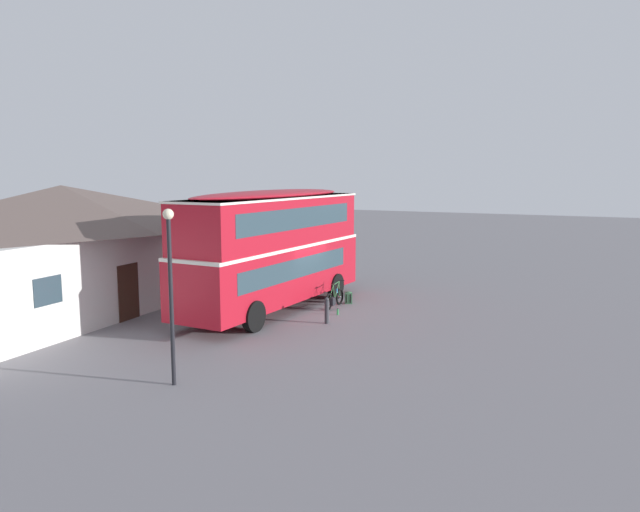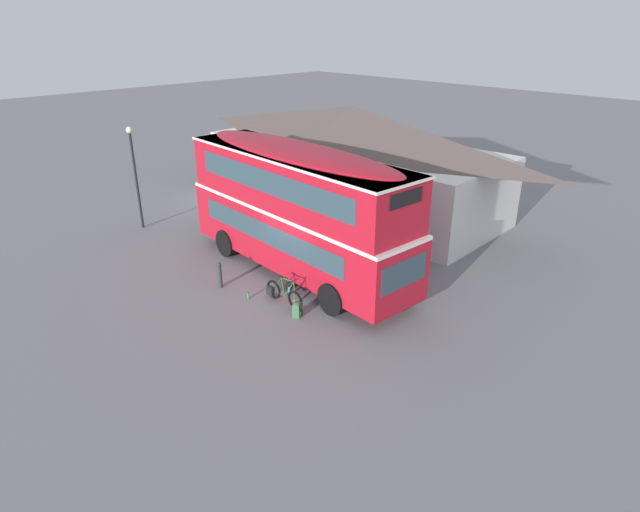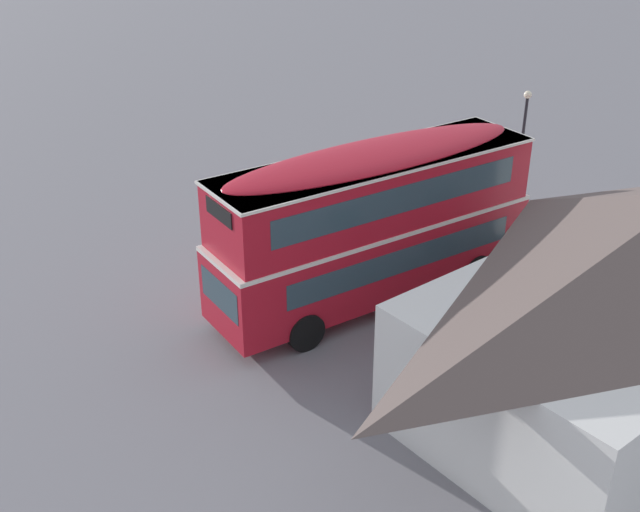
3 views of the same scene
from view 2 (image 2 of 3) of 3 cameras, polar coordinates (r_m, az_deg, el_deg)
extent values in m
plane|color=slate|center=(19.37, -2.34, -3.06)|extent=(120.00, 120.00, 0.00)
cylinder|color=black|center=(18.77, 6.61, -2.26)|extent=(1.11, 0.34, 1.10)
cylinder|color=black|center=(17.25, 1.27, -4.60)|extent=(1.11, 0.34, 1.10)
cylinder|color=black|center=(23.02, -4.97, 2.90)|extent=(1.11, 0.34, 1.10)
cylinder|color=black|center=(21.80, -9.97, 1.37)|extent=(1.11, 0.34, 1.10)
cube|color=#B21423|center=(19.69, -2.35, 2.25)|extent=(10.21, 3.04, 2.10)
cube|color=white|center=(19.31, -2.40, 5.23)|extent=(10.23, 3.06, 0.12)
cube|color=#B21423|center=(19.02, -2.45, 8.03)|extent=(9.90, 2.97, 1.90)
ellipsoid|color=#B21423|center=(18.76, -2.51, 11.05)|extent=(9.70, 2.91, 0.36)
cube|color=#2D424C|center=(16.33, 8.92, -1.85)|extent=(0.17, 2.05, 0.90)
cube|color=black|center=(15.54, 9.09, 6.07)|extent=(0.13, 1.38, 0.44)
cube|color=#2D424C|center=(19.02, -5.64, 2.33)|extent=(7.86, 0.46, 0.76)
cube|color=#2D424C|center=(18.27, -5.44, 7.75)|extent=(8.26, 0.48, 0.80)
cube|color=#2D424C|center=(20.47, -0.03, 4.04)|extent=(7.86, 0.46, 0.76)
cube|color=#2D424C|center=(19.74, 0.30, 9.10)|extent=(8.26, 0.48, 0.80)
cube|color=white|center=(18.79, -2.50, 10.69)|extent=(10.01, 3.06, 0.08)
torus|color=black|center=(17.62, -2.66, -4.74)|extent=(0.68, 0.08, 0.68)
torus|color=black|center=(18.36, -4.95, -3.56)|extent=(0.68, 0.08, 0.68)
cylinder|color=#B2B2B7|center=(17.62, -2.66, -4.74)|extent=(0.05, 0.10, 0.05)
cylinder|color=#B2B2B7|center=(18.36, -4.95, -3.56)|extent=(0.05, 0.10, 0.05)
cylinder|color=#2D6B38|center=(17.68, -3.31, -3.57)|extent=(0.50, 0.04, 0.73)
cylinder|color=#2D6B38|center=(17.57, -3.49, -2.54)|extent=(0.61, 0.04, 0.09)
cylinder|color=#2D6B38|center=(17.89, -3.96, -3.33)|extent=(0.18, 0.04, 0.67)
cylinder|color=#2D6B38|center=(18.18, -4.37, -3.94)|extent=(0.57, 0.03, 0.09)
cylinder|color=#2D6B38|center=(18.07, -4.55, -2.95)|extent=(0.45, 0.03, 0.61)
cylinder|color=#2D6B38|center=(17.49, -2.74, -3.77)|extent=(0.09, 0.03, 0.66)
cylinder|color=black|center=(17.33, -2.83, -2.64)|extent=(0.03, 0.46, 0.03)
ellipsoid|color=black|center=(17.79, -4.18, -2.20)|extent=(0.26, 0.10, 0.06)
cube|color=black|center=(18.24, -5.30, -3.69)|extent=(0.28, 0.14, 0.32)
cylinder|color=#338CBF|center=(17.68, -3.31, -3.57)|extent=(0.07, 0.07, 0.18)
cube|color=#386642|center=(17.29, -2.45, -5.75)|extent=(0.35, 0.38, 0.46)
ellipsoid|color=#386642|center=(17.18, -2.47, -5.07)|extent=(0.33, 0.36, 0.10)
cube|color=#27472E|center=(17.29, -2.03, -6.02)|extent=(0.13, 0.21, 0.16)
cylinder|color=black|center=(17.40, -2.75, -5.55)|extent=(0.05, 0.05, 0.37)
cylinder|color=black|center=(17.27, -2.95, -5.81)|extent=(0.05, 0.05, 0.37)
cylinder|color=green|center=(18.53, -7.65, -4.21)|extent=(0.07, 0.07, 0.23)
cylinder|color=black|center=(18.47, -7.67, -3.87)|extent=(0.04, 0.04, 0.03)
cube|color=silver|center=(27.02, 3.41, 8.53)|extent=(14.97, 6.64, 3.23)
pyramid|color=brown|center=(26.47, 3.55, 13.73)|extent=(15.39, 7.05, 1.75)
cube|color=#3D2319|center=(25.02, -1.10, 5.94)|extent=(1.10, 0.08, 2.10)
cube|color=#2D424C|center=(27.40, -6.73, 8.98)|extent=(1.10, 0.08, 0.90)
cube|color=#2D424C|center=(22.51, 5.69, 5.69)|extent=(1.10, 0.08, 0.90)
cylinder|color=black|center=(25.31, -18.93, 7.48)|extent=(0.11, 0.11, 4.32)
sphere|color=#F2E5BF|center=(24.81, -19.64, 12.52)|extent=(0.28, 0.28, 0.28)
cylinder|color=#333338|center=(19.32, -10.62, -2.15)|extent=(0.16, 0.16, 0.85)
sphere|color=#333338|center=(19.13, -10.72, -0.89)|extent=(0.16, 0.16, 0.16)
camera|label=1|loc=(34.20, -44.63, 11.79)|focal=33.69mm
camera|label=3|loc=(28.18, 50.14, 23.35)|focal=44.26mm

